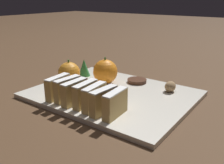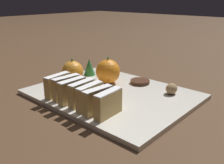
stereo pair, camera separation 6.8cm
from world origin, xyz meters
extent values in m
plane|color=#513823|center=(0.00, 0.00, 0.00)|extent=(6.00, 6.00, 0.00)
cube|color=silver|center=(0.00, 0.00, 0.01)|extent=(0.33, 0.43, 0.01)
cube|color=tan|center=(-0.11, -0.09, 0.04)|extent=(0.08, 0.03, 0.06)
cube|color=white|center=(-0.11, -0.09, 0.07)|extent=(0.08, 0.02, 0.00)
cube|color=tan|center=(-0.12, -0.06, 0.04)|extent=(0.08, 0.03, 0.06)
cube|color=white|center=(-0.12, -0.06, 0.07)|extent=(0.08, 0.03, 0.00)
cube|color=tan|center=(-0.11, -0.03, 0.04)|extent=(0.08, 0.03, 0.06)
cube|color=white|center=(-0.11, -0.03, 0.07)|extent=(0.08, 0.03, 0.00)
cube|color=tan|center=(-0.11, 0.00, 0.04)|extent=(0.08, 0.02, 0.06)
cube|color=white|center=(-0.11, 0.00, 0.07)|extent=(0.08, 0.02, 0.00)
cube|color=tan|center=(-0.11, 0.03, 0.04)|extent=(0.08, 0.02, 0.06)
cube|color=white|center=(-0.11, 0.03, 0.07)|extent=(0.08, 0.02, 0.00)
cube|color=tan|center=(-0.11, 0.06, 0.04)|extent=(0.08, 0.03, 0.06)
cube|color=white|center=(-0.11, 0.06, 0.07)|extent=(0.08, 0.02, 0.00)
cube|color=tan|center=(-0.11, 0.09, 0.04)|extent=(0.08, 0.03, 0.06)
cube|color=white|center=(-0.11, 0.09, 0.07)|extent=(0.08, 0.03, 0.00)
sphere|color=orange|center=(0.05, 0.06, 0.05)|extent=(0.07, 0.07, 0.07)
cylinder|color=#38702D|center=(0.05, 0.06, 0.09)|extent=(0.01, 0.00, 0.01)
sphere|color=orange|center=(-0.02, 0.15, 0.05)|extent=(0.07, 0.07, 0.07)
cylinder|color=#38702D|center=(-0.02, 0.15, 0.08)|extent=(0.00, 0.01, 0.01)
ellipsoid|color=#9E7A51|center=(0.10, -0.13, 0.03)|extent=(0.04, 0.03, 0.03)
cylinder|color=#472819|center=(0.11, -0.01, 0.02)|extent=(0.06, 0.06, 0.01)
cone|color=#2D7538|center=(0.07, 0.16, 0.04)|extent=(0.04, 0.04, 0.06)
camera|label=1|loc=(-0.52, -0.38, 0.27)|focal=40.00mm
camera|label=2|loc=(-0.48, -0.43, 0.27)|focal=40.00mm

